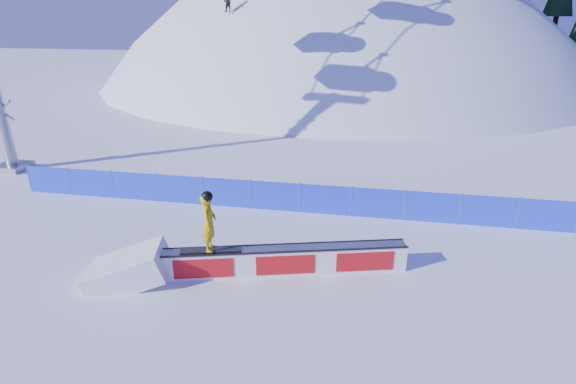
# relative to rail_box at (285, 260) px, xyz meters

# --- Properties ---
(ground) EXTENTS (160.00, 160.00, 0.00)m
(ground) POSITION_rel_rail_box_xyz_m (-1.27, 0.01, -0.44)
(ground) COLOR white
(ground) RESTS_ON ground
(snow_hill) EXTENTS (64.00, 64.00, 64.00)m
(snow_hill) POSITION_rel_rail_box_xyz_m (-1.27, 42.01, -18.44)
(snow_hill) COLOR white
(snow_hill) RESTS_ON ground
(safety_fence) EXTENTS (22.05, 0.05, 1.30)m
(safety_fence) POSITION_rel_rail_box_xyz_m (-1.27, 4.51, 0.17)
(safety_fence) COLOR #2239EF
(safety_fence) RESTS_ON ground
(rail_box) EXTENTS (7.24, 2.44, 0.88)m
(rail_box) POSITION_rel_rail_box_xyz_m (0.00, 0.00, 0.00)
(rail_box) COLOR white
(rail_box) RESTS_ON ground
(snow_ramp) EXTENTS (2.70, 2.07, 1.49)m
(snow_ramp) POSITION_rel_rail_box_xyz_m (-4.44, -1.22, -0.44)
(snow_ramp) COLOR white
(snow_ramp) RESTS_ON ground
(snowboarder) EXTENTS (1.80, 0.78, 1.86)m
(snowboarder) POSITION_rel_rail_box_xyz_m (-2.09, -0.57, 1.36)
(snowboarder) COLOR black
(snowboarder) RESTS_ON rail_box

